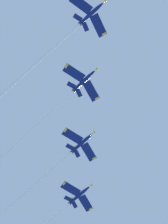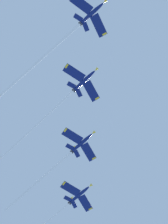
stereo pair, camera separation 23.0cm
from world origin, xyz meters
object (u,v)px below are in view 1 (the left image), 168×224
Objects in this scene: jet_third at (60,162)px; jet_fourth at (65,207)px; jet_lead at (64,38)px; jet_second at (67,97)px.

jet_third reaches higher than jet_fourth.
jet_third is 22.65m from jet_fourth.
jet_lead is 1.07× the size of jet_third.
jet_lead is 53.62m from jet_third.
jet_lead is at bearing -1.48° from jet_second.
jet_lead reaches higher than jet_second.
jet_second is 29.83m from jet_third.
jet_fourth is at bearing 175.22° from jet_third.
jet_second is at bearing 6.59° from jet_third.
jet_lead is 1.06× the size of jet_second.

